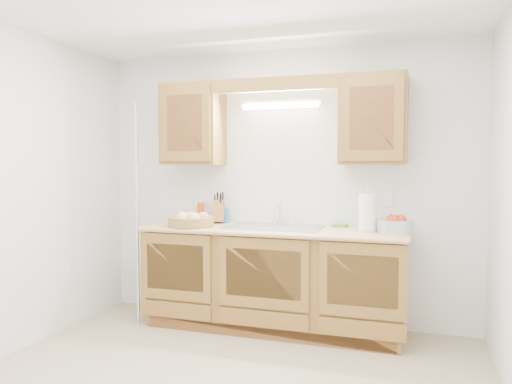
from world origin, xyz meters
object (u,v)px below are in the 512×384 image
at_px(fruit_basket, 191,220).
at_px(knife_block, 218,211).
at_px(apple_bowl, 396,225).
at_px(paper_towel, 368,213).

height_order(fruit_basket, knife_block, knife_block).
bearing_deg(knife_block, apple_bowl, -28.71).
distance_m(fruit_basket, apple_bowl, 1.76).
xyz_separation_m(fruit_basket, apple_bowl, (1.76, 0.10, 0.01)).
bearing_deg(apple_bowl, fruit_basket, -176.63).
xyz_separation_m(fruit_basket, knife_block, (0.13, 0.32, 0.05)).
height_order(knife_block, paper_towel, paper_towel).
bearing_deg(knife_block, fruit_basket, -133.59).
height_order(fruit_basket, paper_towel, paper_towel).
height_order(knife_block, apple_bowl, knife_block).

